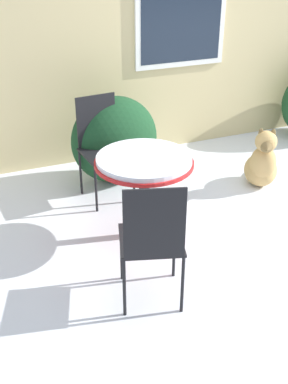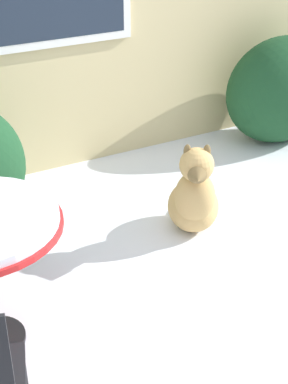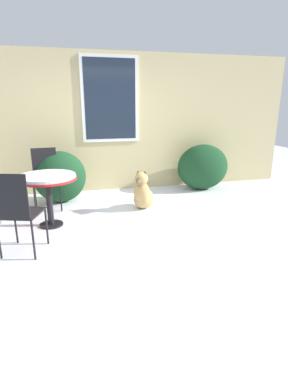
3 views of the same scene
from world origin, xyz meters
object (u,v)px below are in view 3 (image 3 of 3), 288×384
object	(u,v)px
dog	(143,194)
patio_chair_near_table	(46,176)
patio_chair_far_side	(17,210)
patio_table	(48,182)

from	to	relation	value
dog	patio_chair_near_table	bearing A→B (deg)	-166.12
patio_chair_far_side	patio_table	bearing A→B (deg)	-91.47
patio_chair_near_table	patio_table	bearing A→B (deg)	-89.25
patio_table	patio_chair_far_side	bearing A→B (deg)	-108.89
patio_chair_near_table	patio_chair_far_side	distance (m)	1.72
patio_table	patio_chair_near_table	bearing A→B (deg)	95.98
patio_chair_far_side	dog	size ratio (longest dim) A/B	1.49
patio_chair_near_table	dog	xyz separation A→B (m)	(1.59, -0.48, -0.31)
patio_chair_near_table	patio_chair_far_side	xyz separation A→B (m)	(-0.20, -1.71, 0.00)
patio_table	dog	bearing A→B (deg)	14.51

